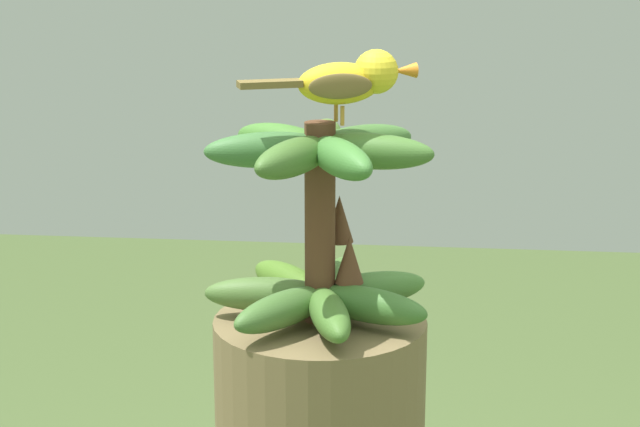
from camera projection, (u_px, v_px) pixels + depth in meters
The scene contains 2 objects.
banana_bunch at pixel (321, 224), 1.36m from camera, with size 0.29×0.30×0.25m.
perched_bird at pixel (351, 79), 1.31m from camera, with size 0.21×0.10×0.09m.
Camera 1 is at (-0.13, 1.30, 1.56)m, focal length 61.86 mm.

